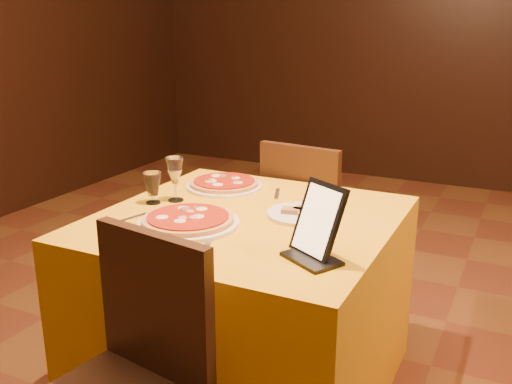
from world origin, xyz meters
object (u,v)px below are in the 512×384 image
at_px(wine_glass, 175,179).
at_px(water_glass, 153,188).
at_px(chair_main_far, 316,225).
at_px(pizza_near, 188,221).
at_px(tablet, 318,220).
at_px(pizza_far, 224,184).
at_px(main_table, 247,304).

distance_m(wine_glass, water_glass, 0.10).
bearing_deg(water_glass, chair_main_far, 62.54).
xyz_separation_m(pizza_near, water_glass, (-0.27, 0.16, 0.05)).
height_order(chair_main_far, tablet, tablet).
bearing_deg(pizza_far, wine_glass, -108.57).
distance_m(chair_main_far, water_glass, 0.98).
distance_m(water_glass, tablet, 0.83).
height_order(main_table, chair_main_far, chair_main_far).
height_order(main_table, tablet, tablet).
xyz_separation_m(chair_main_far, water_glass, (-0.42, -0.81, 0.36)).
distance_m(pizza_far, tablet, 0.85).
xyz_separation_m(water_glass, tablet, (0.80, -0.21, 0.06)).
height_order(pizza_near, wine_glass, wine_glass).
distance_m(pizza_far, wine_glass, 0.29).
height_order(pizza_near, tablet, tablet).
xyz_separation_m(main_table, water_glass, (-0.42, -0.02, 0.44)).
xyz_separation_m(main_table, tablet, (0.38, -0.24, 0.49)).
bearing_deg(pizza_near, tablet, -6.10).
relative_size(pizza_near, wine_glass, 1.99).
xyz_separation_m(chair_main_far, wine_glass, (-0.36, -0.74, 0.39)).
height_order(wine_glass, water_glass, wine_glass).
xyz_separation_m(pizza_near, tablet, (0.53, -0.06, 0.10)).
height_order(main_table, pizza_near, pizza_near).
relative_size(water_glass, tablet, 0.53).
bearing_deg(pizza_far, tablet, -39.99).
relative_size(main_table, wine_glass, 5.79).
bearing_deg(main_table, pizza_near, -129.74).
bearing_deg(tablet, pizza_far, 170.35).
bearing_deg(pizza_near, main_table, 50.26).
xyz_separation_m(wine_glass, water_glass, (-0.06, -0.07, -0.03)).
bearing_deg(chair_main_far, main_table, 97.18).
bearing_deg(water_glass, wine_glass, 46.99).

